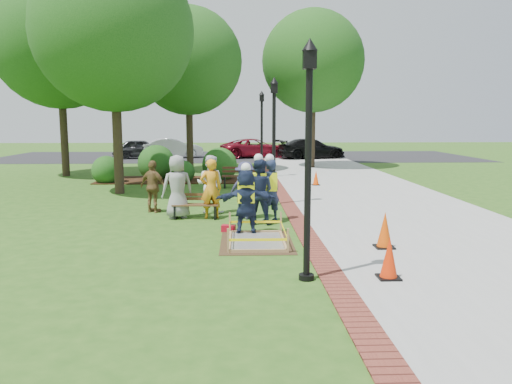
{
  "coord_description": "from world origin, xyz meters",
  "views": [
    {
      "loc": [
        -0.01,
        -11.7,
        2.9
      ],
      "look_at": [
        0.5,
        1.2,
        1.0
      ],
      "focal_mm": 35.0,
      "sensor_mm": 36.0,
      "label": 1
    }
  ],
  "objects_px": {
    "bench_near": "(196,211)",
    "hivis_worker_c": "(258,189)",
    "lamp_near": "(308,143)",
    "cone_front": "(389,259)",
    "hivis_worker_b": "(270,188)",
    "hivis_worker_a": "(246,199)",
    "wet_concrete_pad": "(257,233)"
  },
  "relations": [
    {
      "from": "cone_front",
      "to": "lamp_near",
      "type": "relative_size",
      "value": 0.19
    },
    {
      "from": "bench_near",
      "to": "hivis_worker_b",
      "type": "distance_m",
      "value": 2.3
    },
    {
      "from": "cone_front",
      "to": "hivis_worker_a",
      "type": "height_order",
      "value": "hivis_worker_a"
    },
    {
      "from": "bench_near",
      "to": "cone_front",
      "type": "height_order",
      "value": "cone_front"
    },
    {
      "from": "bench_near",
      "to": "hivis_worker_a",
      "type": "height_order",
      "value": "hivis_worker_a"
    },
    {
      "from": "cone_front",
      "to": "hivis_worker_c",
      "type": "xyz_separation_m",
      "value": [
        -2.15,
        4.97,
        0.58
      ]
    },
    {
      "from": "hivis_worker_c",
      "to": "wet_concrete_pad",
      "type": "bearing_deg",
      "value": -93.69
    },
    {
      "from": "bench_near",
      "to": "hivis_worker_c",
      "type": "relative_size",
      "value": 0.7
    },
    {
      "from": "wet_concrete_pad",
      "to": "lamp_near",
      "type": "bearing_deg",
      "value": -74.12
    },
    {
      "from": "cone_front",
      "to": "hivis_worker_c",
      "type": "relative_size",
      "value": 0.4
    },
    {
      "from": "lamp_near",
      "to": "hivis_worker_a",
      "type": "bearing_deg",
      "value": 105.4
    },
    {
      "from": "bench_near",
      "to": "cone_front",
      "type": "distance_m",
      "value": 6.99
    },
    {
      "from": "lamp_near",
      "to": "hivis_worker_b",
      "type": "bearing_deg",
      "value": 93.5
    },
    {
      "from": "bench_near",
      "to": "hivis_worker_b",
      "type": "xyz_separation_m",
      "value": [
        2.14,
        -0.45,
        0.72
      ]
    },
    {
      "from": "wet_concrete_pad",
      "to": "cone_front",
      "type": "relative_size",
      "value": 2.93
    },
    {
      "from": "cone_front",
      "to": "hivis_worker_c",
      "type": "height_order",
      "value": "hivis_worker_c"
    },
    {
      "from": "cone_front",
      "to": "hivis_worker_b",
      "type": "height_order",
      "value": "hivis_worker_b"
    },
    {
      "from": "hivis_worker_a",
      "to": "lamp_near",
      "type": "bearing_deg",
      "value": -74.6
    },
    {
      "from": "wet_concrete_pad",
      "to": "bench_near",
      "type": "xyz_separation_m",
      "value": [
        -1.67,
        2.93,
        -0.0
      ]
    },
    {
      "from": "bench_near",
      "to": "hivis_worker_c",
      "type": "height_order",
      "value": "hivis_worker_c"
    },
    {
      "from": "cone_front",
      "to": "hivis_worker_a",
      "type": "relative_size",
      "value": 0.44
    },
    {
      "from": "lamp_near",
      "to": "hivis_worker_b",
      "type": "height_order",
      "value": "lamp_near"
    },
    {
      "from": "bench_near",
      "to": "hivis_worker_b",
      "type": "bearing_deg",
      "value": -11.96
    },
    {
      "from": "hivis_worker_a",
      "to": "hivis_worker_c",
      "type": "relative_size",
      "value": 0.93
    },
    {
      "from": "cone_front",
      "to": "hivis_worker_a",
      "type": "bearing_deg",
      "value": 123.95
    },
    {
      "from": "cone_front",
      "to": "lamp_near",
      "type": "xyz_separation_m",
      "value": [
        -1.5,
        0.04,
        2.1
      ]
    },
    {
      "from": "cone_front",
      "to": "hivis_worker_a",
      "type": "distance_m",
      "value": 4.54
    },
    {
      "from": "lamp_near",
      "to": "cone_front",
      "type": "bearing_deg",
      "value": -1.41
    },
    {
      "from": "wet_concrete_pad",
      "to": "lamp_near",
      "type": "distance_m",
      "value": 3.66
    },
    {
      "from": "hivis_worker_b",
      "to": "lamp_near",
      "type": "bearing_deg",
      "value": -86.5
    },
    {
      "from": "hivis_worker_b",
      "to": "hivis_worker_c",
      "type": "relative_size",
      "value": 0.98
    },
    {
      "from": "hivis_worker_a",
      "to": "hivis_worker_c",
      "type": "height_order",
      "value": "hivis_worker_c"
    }
  ]
}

